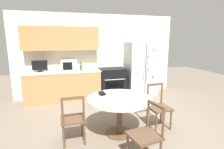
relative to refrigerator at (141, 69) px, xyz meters
The scene contains 16 objects.
ground_plane 2.74m from the refrigerator, 121.24° to the right, with size 14.00×14.00×0.00m, color gray.
back_wall 1.79m from the refrigerator, 167.32° to the left, with size 5.20×0.44×2.60m.
kitchen_counter 2.50m from the refrigerator, behind, with size 2.19×0.64×0.90m.
refrigerator is the anchor object (origin of this frame).
oven_range 1.05m from the refrigerator, behind, with size 0.78×0.68×1.08m.
microwave 2.29m from the refrigerator, behind, with size 0.47×0.37×0.32m.
countertop_tv 3.11m from the refrigerator, behind, with size 0.42×0.16×0.33m.
counter_bottle 1.94m from the refrigerator, behind, with size 0.08×0.08×0.25m.
dining_table 2.67m from the refrigerator, 123.22° to the right, with size 1.22×1.22×0.73m.
dining_chair_near 3.38m from the refrigerator, 113.30° to the right, with size 0.49×0.49×0.90m.
dining_chair_left 3.28m from the refrigerator, 135.60° to the right, with size 0.43×0.43×0.90m.
dining_chair_right 2.29m from the refrigerator, 105.09° to the right, with size 0.44×0.44×0.90m.
candle_glass 2.66m from the refrigerator, 123.37° to the right, with size 0.09×0.09×0.08m.
folded_napkin 2.33m from the refrigerator, 124.96° to the right, with size 0.15×0.07×0.05m.
wallet 2.61m from the refrigerator, 131.49° to the right, with size 0.16×0.17×0.07m.
mail_stack 2.97m from the refrigerator, 124.47° to the right, with size 0.34×0.37×0.02m.
Camera 1 is at (-1.09, -2.98, 1.81)m, focal length 28.00 mm.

